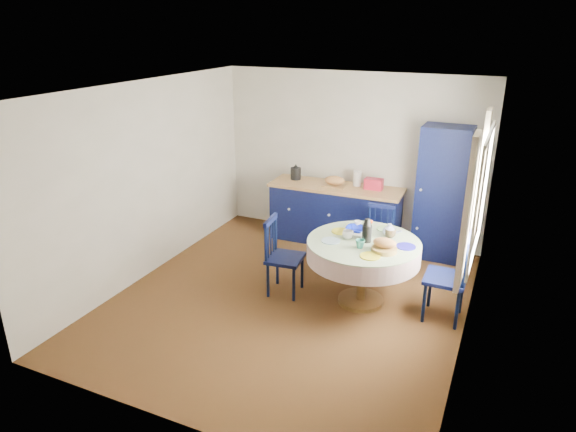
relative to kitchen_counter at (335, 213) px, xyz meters
name	(u,v)px	position (x,y,z in m)	size (l,w,h in m)	color
floor	(289,299)	(0.10, -1.90, -0.46)	(4.50, 4.50, 0.00)	black
ceiling	(290,89)	(0.10, -1.90, 2.04)	(4.50, 4.50, 0.00)	white
wall_back	(351,157)	(0.10, 0.35, 0.79)	(4.00, 0.02, 2.50)	silver
wall_left	(147,181)	(-1.90, -1.90, 0.79)	(0.02, 4.50, 2.50)	silver
wall_right	(476,230)	(2.10, -1.90, 0.79)	(0.02, 4.50, 2.50)	silver
window	(478,194)	(2.05, -1.60, 1.07)	(0.10, 1.74, 1.45)	white
kitchen_counter	(335,213)	(0.00, 0.00, 0.00)	(1.98, 0.66, 1.12)	black
pantry_cabinet	(442,194)	(1.50, 0.10, 0.48)	(0.66, 0.49, 1.87)	black
dining_table	(364,251)	(0.91, -1.60, 0.21)	(1.31, 1.31, 1.07)	#533D17
chair_left	(282,256)	(-0.07, -1.76, 0.03)	(0.45, 0.47, 0.96)	black
chair_far	(379,238)	(0.84, -0.63, -0.01)	(0.44, 0.42, 0.88)	black
chair_right	(450,277)	(1.88, -1.55, 0.07)	(0.44, 0.46, 1.04)	black
mug_a	(348,235)	(0.71, -1.60, 0.39)	(0.13, 0.13, 0.10)	silver
mug_b	(360,244)	(0.91, -1.80, 0.39)	(0.11, 0.11, 0.10)	#266B5F
mug_c	(390,233)	(1.14, -1.36, 0.39)	(0.13, 0.13, 0.11)	black
mug_d	(358,224)	(0.71, -1.22, 0.38)	(0.09, 0.09, 0.09)	silver
cobalt_bowl	(356,229)	(0.73, -1.36, 0.37)	(0.24, 0.24, 0.06)	navy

